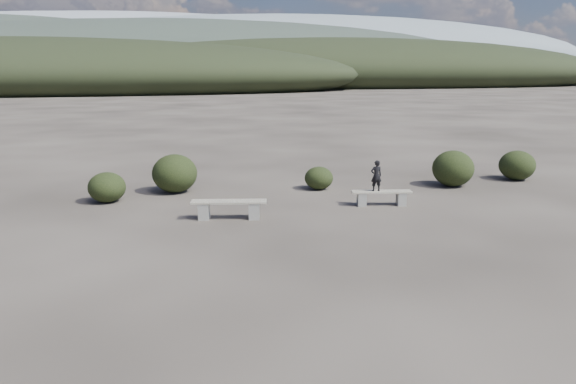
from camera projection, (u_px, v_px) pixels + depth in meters
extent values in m
plane|color=#28231F|center=(365.00, 294.00, 9.80)|extent=(1200.00, 1200.00, 0.00)
cube|color=gray|center=(204.00, 211.00, 14.62)|extent=(0.33, 0.42, 0.44)
cube|color=gray|center=(254.00, 211.00, 14.67)|extent=(0.33, 0.42, 0.44)
cube|color=gray|center=(229.00, 202.00, 14.59)|extent=(2.00, 0.73, 0.05)
cube|color=gray|center=(362.00, 199.00, 16.06)|extent=(0.29, 0.37, 0.38)
cube|color=gray|center=(401.00, 199.00, 16.10)|extent=(0.29, 0.37, 0.38)
cube|color=gray|center=(382.00, 192.00, 16.03)|extent=(1.75, 0.63, 0.05)
imported|color=black|center=(376.00, 176.00, 15.92)|extent=(0.33, 0.22, 0.89)
ellipsoid|color=black|center=(107.00, 187.00, 16.43)|extent=(1.09, 1.09, 0.89)
ellipsoid|color=black|center=(175.00, 173.00, 17.71)|extent=(1.42, 1.42, 1.21)
ellipsoid|color=black|center=(319.00, 178.00, 18.20)|extent=(0.93, 0.93, 0.74)
ellipsoid|color=black|center=(453.00, 168.00, 18.64)|extent=(1.37, 1.37, 1.20)
ellipsoid|color=black|center=(517.00, 165.00, 19.72)|extent=(1.24, 1.24, 1.03)
ellipsoid|color=black|center=(33.00, 75.00, 90.43)|extent=(110.00, 40.00, 12.00)
ellipsoid|color=black|center=(351.00, 71.00, 121.17)|extent=(120.00, 44.00, 14.00)
ellipsoid|color=#2C362D|center=(182.00, 62.00, 161.69)|extent=(190.00, 64.00, 24.00)
ellipsoid|color=gray|center=(306.00, 57.00, 308.29)|extent=(340.00, 110.00, 44.00)
ellipsoid|color=#8A929C|center=(130.00, 55.00, 383.86)|extent=(460.00, 140.00, 56.00)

